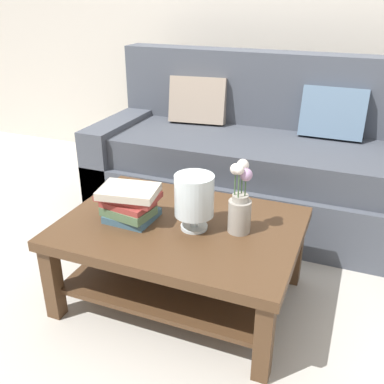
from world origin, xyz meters
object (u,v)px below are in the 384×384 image
object	(u,v)px
flower_pitcher	(240,205)
glass_hurricane_vase	(194,197)
book_stack_main	(129,203)
couch	(258,163)
coffee_table	(181,245)

from	to	relation	value
flower_pitcher	glass_hurricane_vase	bearing A→B (deg)	-165.54
book_stack_main	couch	bearing A→B (deg)	73.29
glass_hurricane_vase	coffee_table	bearing A→B (deg)	167.00
coffee_table	flower_pitcher	xyz separation A→B (m)	(0.27, 0.03, 0.25)
book_stack_main	flower_pitcher	bearing A→B (deg)	9.90
couch	coffee_table	world-z (taller)	couch
coffee_table	book_stack_main	world-z (taller)	book_stack_main
coffee_table	flower_pitcher	size ratio (longest dim) A/B	3.25
coffee_table	flower_pitcher	distance (m)	0.37
coffee_table	glass_hurricane_vase	bearing A→B (deg)	-13.00
couch	coffee_table	bearing A→B (deg)	-95.24
book_stack_main	glass_hurricane_vase	size ratio (longest dim) A/B	1.14
book_stack_main	glass_hurricane_vase	bearing A→B (deg)	6.94
couch	flower_pitcher	size ratio (longest dim) A/B	6.33
glass_hurricane_vase	book_stack_main	bearing A→B (deg)	-173.06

